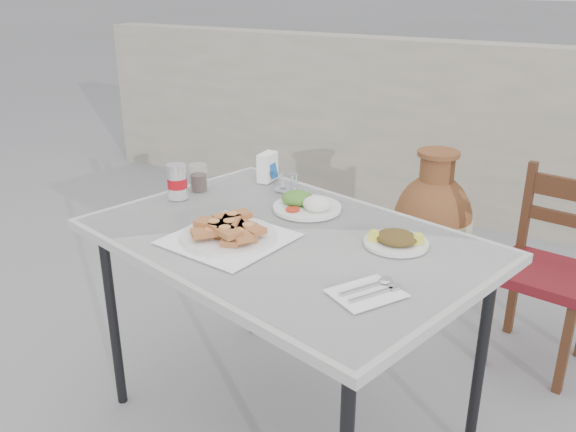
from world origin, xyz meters
The scene contains 13 objects.
ground centered at (0.00, 0.00, 0.00)m, with size 80.00×80.00×0.00m, color slate.
cafe_table centered at (0.06, 0.03, 0.74)m, with size 1.50×1.19×0.80m.
pide_plate centered at (-0.08, -0.09, 0.83)m, with size 0.40×0.40×0.07m.
salad_rice_plate centered at (0.01, 0.27, 0.82)m, with size 0.25×0.25×0.06m.
salad_chopped_plate centered at (0.41, 0.14, 0.82)m, with size 0.21×0.21×0.04m.
soda_can centered at (-0.48, 0.13, 0.87)m, with size 0.08×0.08×0.14m.
cola_glass centered at (-0.47, 0.25, 0.85)m, with size 0.07×0.07×0.10m.
napkin_holder centered at (-0.29, 0.49, 0.86)m, with size 0.07×0.10×0.12m.
condiment_caddy centered at (-0.14, 0.42, 0.83)m, with size 0.12×0.11×0.08m.
cutlery_napkin centered at (0.46, -0.19, 0.80)m, with size 0.22×0.24×0.01m.
chair centered at (0.80, 0.99, 0.44)m, with size 0.43×0.43×0.86m.
terracotta_urn centered at (0.15, 1.47, 0.35)m, with size 0.43×0.43×0.75m.
back_wall centered at (0.00, 2.50, 0.60)m, with size 6.00×0.25×1.20m, color #A79C8B.
Camera 1 is at (1.00, -1.58, 1.62)m, focal length 38.00 mm.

